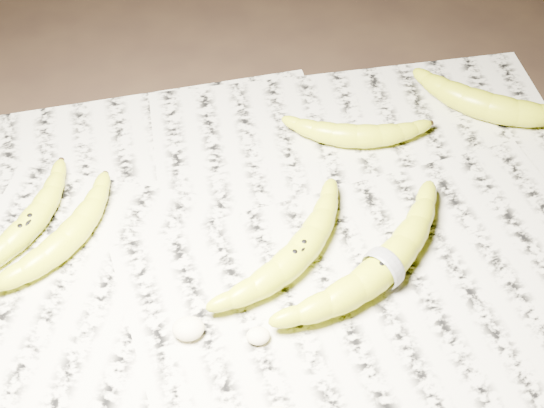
{
  "coord_description": "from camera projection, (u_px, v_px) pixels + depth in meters",
  "views": [
    {
      "loc": [
        -0.05,
        -0.56,
        0.72
      ],
      "look_at": [
        0.02,
        0.01,
        0.05
      ],
      "focal_mm": 50.0,
      "sensor_mm": 36.0,
      "label": 1
    }
  ],
  "objects": [
    {
      "name": "banana_upper_b",
      "position": [
        490.0,
        105.0,
        1.03
      ],
      "size": [
        0.2,
        0.15,
        0.04
      ],
      "primitive_type": null,
      "rotation": [
        0.0,
        0.0,
        -0.53
      ],
      "color": "#CDD71A",
      "rests_on": "newspaper_patch"
    },
    {
      "name": "newspaper_patch",
      "position": [
        265.0,
        255.0,
        0.89
      ],
      "size": [
        0.9,
        0.7,
        0.01
      ],
      "primitive_type": "cube",
      "color": "beige",
      "rests_on": "ground"
    },
    {
      "name": "ground",
      "position": [
        258.0,
        241.0,
        0.91
      ],
      "size": [
        3.0,
        3.0,
        0.0
      ],
      "primitive_type": "plane",
      "color": "black",
      "rests_on": "ground"
    },
    {
      "name": "flesh_chunk_a",
      "position": [
        188.0,
        326.0,
        0.81
      ],
      "size": [
        0.04,
        0.03,
        0.02
      ],
      "primitive_type": "ellipsoid",
      "color": "beige",
      "rests_on": "newspaper_patch"
    },
    {
      "name": "banana_left_b",
      "position": [
        65.0,
        238.0,
        0.88
      ],
      "size": [
        0.16,
        0.17,
        0.03
      ],
      "primitive_type": null,
      "rotation": [
        0.0,
        0.0,
        0.88
      ],
      "color": "#CDD71A",
      "rests_on": "newspaper_patch"
    },
    {
      "name": "banana_center",
      "position": [
        298.0,
        253.0,
        0.86
      ],
      "size": [
        0.18,
        0.19,
        0.04
      ],
      "primitive_type": null,
      "rotation": [
        0.0,
        0.0,
        0.79
      ],
      "color": "#CDD71A",
      "rests_on": "newspaper_patch"
    },
    {
      "name": "banana_upper_a",
      "position": [
        357.0,
        134.0,
        0.99
      ],
      "size": [
        0.17,
        0.08,
        0.03
      ],
      "primitive_type": null,
      "rotation": [
        0.0,
        0.0,
        -0.17
      ],
      "color": "#CDD71A",
      "rests_on": "newspaper_patch"
    },
    {
      "name": "flesh_chunk_c",
      "position": [
        258.0,
        334.0,
        0.81
      ],
      "size": [
        0.03,
        0.02,
        0.02
      ],
      "primitive_type": "ellipsoid",
      "color": "beige",
      "rests_on": "newspaper_patch"
    },
    {
      "name": "measuring_tape",
      "position": [
        384.0,
        266.0,
        0.85
      ],
      "size": [
        0.03,
        0.04,
        0.05
      ],
      "primitive_type": "torus",
      "rotation": [
        0.0,
        1.57,
        0.67
      ],
      "color": "white",
      "rests_on": "newspaper_patch"
    },
    {
      "name": "banana_left_a",
      "position": [
        26.0,
        226.0,
        0.89
      ],
      "size": [
        0.15,
        0.18,
        0.03
      ],
      "primitive_type": null,
      "rotation": [
        0.0,
        0.0,
        0.98
      ],
      "color": "#CDD71A",
      "rests_on": "newspaper_patch"
    },
    {
      "name": "banana_taped",
      "position": [
        384.0,
        266.0,
        0.85
      ],
      "size": [
        0.23,
        0.2,
        0.04
      ],
      "primitive_type": null,
      "rotation": [
        0.0,
        0.0,
        0.67
      ],
      "color": "#CDD71A",
      "rests_on": "newspaper_patch"
    }
  ]
}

